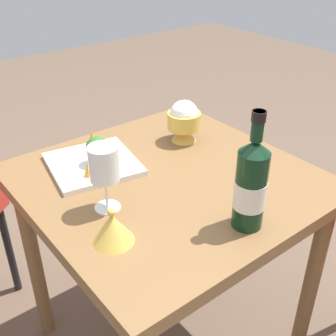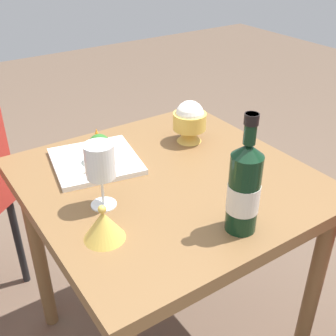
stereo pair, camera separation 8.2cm
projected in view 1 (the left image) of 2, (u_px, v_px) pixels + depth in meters
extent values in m
cube|color=brown|center=(168.00, 183.00, 1.24)|extent=(0.78, 0.78, 0.04)
cylinder|color=brown|center=(34.00, 262.00, 1.48)|extent=(0.05, 0.05, 0.68)
cylinder|color=brown|center=(181.00, 195.00, 1.83)|extent=(0.05, 0.05, 0.68)
cylinder|color=brown|center=(311.00, 285.00, 1.38)|extent=(0.05, 0.05, 0.68)
cylinder|color=black|center=(9.00, 250.00, 1.72)|extent=(0.03, 0.03, 0.43)
cylinder|color=black|center=(250.00, 190.00, 0.99)|extent=(0.07, 0.07, 0.20)
cone|color=black|center=(255.00, 147.00, 0.93)|extent=(0.07, 0.07, 0.03)
cylinder|color=black|center=(258.00, 126.00, 0.91)|extent=(0.03, 0.03, 0.07)
cylinder|color=black|center=(259.00, 116.00, 0.90)|extent=(0.03, 0.03, 0.02)
cylinder|color=silver|center=(250.00, 194.00, 1.00)|extent=(0.08, 0.08, 0.07)
cylinder|color=white|center=(108.00, 207.00, 1.10)|extent=(0.07, 0.07, 0.00)
cylinder|color=white|center=(106.00, 193.00, 1.08)|extent=(0.01, 0.01, 0.08)
cylinder|color=white|center=(104.00, 163.00, 1.03)|extent=(0.08, 0.08, 0.09)
cone|color=gold|center=(184.00, 134.00, 1.43)|extent=(0.08, 0.08, 0.04)
cylinder|color=gold|center=(184.00, 120.00, 1.40)|extent=(0.11, 0.11, 0.05)
sphere|color=white|center=(184.00, 114.00, 1.39)|extent=(0.09, 0.09, 0.09)
cone|color=gold|center=(112.00, 228.00, 0.97)|extent=(0.10, 0.10, 0.07)
sphere|color=gold|center=(111.00, 212.00, 0.95)|extent=(0.02, 0.02, 0.02)
cube|color=white|center=(93.00, 164.00, 1.28)|extent=(0.29, 0.29, 0.02)
cylinder|color=#729E4C|center=(98.00, 159.00, 1.26)|extent=(0.03, 0.03, 0.03)
sphere|color=#2D6B28|center=(97.00, 148.00, 1.25)|extent=(0.07, 0.07, 0.07)
cone|color=orange|center=(93.00, 140.00, 1.33)|extent=(0.04, 0.04, 0.07)
cone|color=orange|center=(89.00, 167.00, 1.20)|extent=(0.03, 0.03, 0.06)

